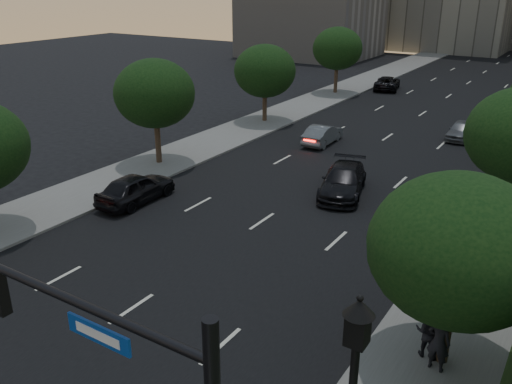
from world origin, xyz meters
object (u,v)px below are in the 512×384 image
Objects in this scene: sedan_near_left at (136,188)px; sedan_near_right at (343,181)px; sedan_mid_left at (323,134)px; sedan_far_left at (387,83)px; sedan_far_right at (461,130)px; pedestrian_c at (478,268)px; pedestrian_b at (429,332)px; pedestrian_a at (439,342)px.

sedan_near_left reaches higher than sedan_near_right.
sedan_mid_left is 22.43m from sedan_far_left.
sedan_far_right is (11.75, 21.90, -0.12)m from sedan_near_left.
sedan_far_left is (-3.12, 22.21, 0.01)m from sedan_mid_left.
sedan_near_right is (5.26, -8.30, 0.07)m from sedan_mid_left.
pedestrian_c is at bearing 130.38° from sedan_mid_left.
sedan_near_right reaches higher than sedan_mid_left.
sedan_near_left is at bearing -17.35° from pedestrian_b.
pedestrian_a reaches higher than sedan_mid_left.
sedan_far_right is 2.10× the size of pedestrian_a.
pedestrian_a reaches higher than sedan_near_right.
sedan_near_right is at bearing -28.00° from pedestrian_c.
sedan_near_left reaches higher than sedan_mid_left.
sedan_near_right is 1.34× the size of sedan_far_right.
sedan_near_right is at bearing -100.14° from sedan_far_right.
sedan_mid_left is 2.50× the size of pedestrian_b.
pedestrian_b is (7.97, -11.52, 0.23)m from sedan_near_right.
pedestrian_a is at bearing 121.68° from sedan_mid_left.
pedestrian_b reaches higher than sedan_far_right.
pedestrian_c is (0.44, 4.96, 0.01)m from pedestrian_b.
sedan_near_left is 0.88× the size of sedan_near_right.
sedan_mid_left is 24.48m from pedestrian_a.
sedan_near_left is at bearing 75.94° from sedan_far_left.
pedestrian_c is (8.40, -6.55, 0.24)m from sedan_near_right.
pedestrian_c is (16.79, -37.06, 0.31)m from sedan_far_left.
sedan_far_right is at bearing -65.69° from pedestrian_c.
sedan_near_left is at bearing -117.34° from sedan_far_right.
sedan_far_left is at bearing 89.96° from sedan_near_right.
sedan_mid_left is 10.52m from sedan_far_right.
sedan_far_right is at bearing 112.56° from sedan_far_left.
pedestrian_c reaches higher than pedestrian_b.
sedan_far_right is 27.49m from pedestrian_a.
sedan_far_right is at bearing -81.39° from pedestrian_b.
pedestrian_c reaches higher than sedan_near_right.
sedan_near_left is at bearing -11.88° from pedestrian_a.
pedestrian_a reaches higher than pedestrian_c.
sedan_mid_left is 0.80× the size of sedan_near_right.
pedestrian_a is 1.10× the size of pedestrian_c.
sedan_near_left is 24.85m from sedan_far_right.
pedestrian_c reaches higher than sedan_near_left.
sedan_mid_left is at bearing -104.09° from sedan_near_left.
sedan_near_right is at bearing -50.65° from pedestrian_a.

